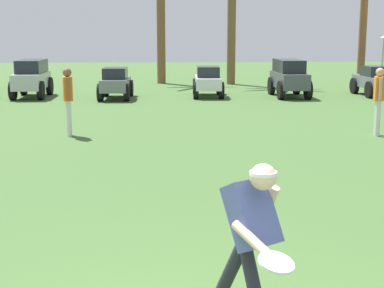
{
  "coord_description": "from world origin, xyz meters",
  "views": [
    {
      "loc": [
        -0.36,
        -3.81,
        2.42
      ],
      "look_at": [
        0.1,
        3.95,
        0.9
      ],
      "focal_mm": 55.0,
      "sensor_mm": 36.0,
      "label": 1
    }
  ],
  "objects_px": {
    "parked_car_slot_b": "(116,83)",
    "parked_car_slot_d": "(289,77)",
    "frisbee_thrower": "(251,234)",
    "parked_car_slot_e": "(374,80)",
    "parked_car_slot_a": "(32,77)",
    "parked_car_slot_c": "(208,81)",
    "palm_tree_far_right": "(364,6)",
    "teammate_near_sideline": "(379,95)",
    "palm_tree_left_of_centre": "(161,14)",
    "teammate_midfield": "(68,95)",
    "frisbee_in_flight": "(276,263)"
  },
  "relations": [
    {
      "from": "parked_car_slot_b",
      "to": "parked_car_slot_d",
      "type": "distance_m",
      "value": 6.25
    },
    {
      "from": "frisbee_thrower",
      "to": "parked_car_slot_e",
      "type": "xyz_separation_m",
      "value": [
        7.23,
        16.76,
        -0.23
      ]
    },
    {
      "from": "parked_car_slot_a",
      "to": "parked_car_slot_d",
      "type": "relative_size",
      "value": 1.0
    },
    {
      "from": "frisbee_thrower",
      "to": "parked_car_slot_d",
      "type": "height_order",
      "value": "frisbee_thrower"
    },
    {
      "from": "parked_car_slot_c",
      "to": "palm_tree_far_right",
      "type": "bearing_deg",
      "value": 31.33
    },
    {
      "from": "teammate_near_sideline",
      "to": "parked_car_slot_d",
      "type": "height_order",
      "value": "teammate_near_sideline"
    },
    {
      "from": "palm_tree_left_of_centre",
      "to": "teammate_near_sideline",
      "type": "bearing_deg",
      "value": -70.35
    },
    {
      "from": "frisbee_thrower",
      "to": "parked_car_slot_a",
      "type": "height_order",
      "value": "frisbee_thrower"
    },
    {
      "from": "parked_car_slot_b",
      "to": "parked_car_slot_e",
      "type": "height_order",
      "value": "same"
    },
    {
      "from": "parked_car_slot_a",
      "to": "parked_car_slot_d",
      "type": "distance_m",
      "value": 9.3
    },
    {
      "from": "parked_car_slot_e",
      "to": "palm_tree_left_of_centre",
      "type": "bearing_deg",
      "value": 144.56
    },
    {
      "from": "teammate_near_sideline",
      "to": "parked_car_slot_a",
      "type": "bearing_deg",
      "value": 138.83
    },
    {
      "from": "teammate_midfield",
      "to": "parked_car_slot_c",
      "type": "relative_size",
      "value": 0.7
    },
    {
      "from": "teammate_midfield",
      "to": "palm_tree_left_of_centre",
      "type": "relative_size",
      "value": 0.3
    },
    {
      "from": "frisbee_in_flight",
      "to": "parked_car_slot_a",
      "type": "xyz_separation_m",
      "value": [
        -5.37,
        17.55,
        -0.04
      ]
    },
    {
      "from": "teammate_midfield",
      "to": "frisbee_thrower",
      "type": "bearing_deg",
      "value": -72.82
    },
    {
      "from": "parked_car_slot_a",
      "to": "parked_car_slot_c",
      "type": "height_order",
      "value": "parked_car_slot_a"
    },
    {
      "from": "teammate_midfield",
      "to": "parked_car_slot_a",
      "type": "height_order",
      "value": "teammate_midfield"
    },
    {
      "from": "teammate_near_sideline",
      "to": "palm_tree_left_of_centre",
      "type": "bearing_deg",
      "value": 109.65
    },
    {
      "from": "parked_car_slot_e",
      "to": "teammate_near_sideline",
      "type": "bearing_deg",
      "value": -109.79
    },
    {
      "from": "frisbee_in_flight",
      "to": "parked_car_slot_e",
      "type": "distance_m",
      "value": 18.7
    },
    {
      "from": "parked_car_slot_b",
      "to": "palm_tree_left_of_centre",
      "type": "xyz_separation_m",
      "value": [
        1.65,
        5.96,
        2.51
      ]
    },
    {
      "from": "teammate_near_sideline",
      "to": "parked_car_slot_c",
      "type": "distance_m",
      "value": 8.84
    },
    {
      "from": "teammate_near_sideline",
      "to": "parked_car_slot_e",
      "type": "bearing_deg",
      "value": 70.21
    },
    {
      "from": "teammate_midfield",
      "to": "frisbee_in_flight",
      "type": "bearing_deg",
      "value": -73.15
    },
    {
      "from": "palm_tree_left_of_centre",
      "to": "palm_tree_far_right",
      "type": "height_order",
      "value": "palm_tree_far_right"
    },
    {
      "from": "parked_car_slot_d",
      "to": "palm_tree_far_right",
      "type": "distance_m",
      "value": 6.78
    },
    {
      "from": "teammate_near_sideline",
      "to": "parked_car_slot_d",
      "type": "relative_size",
      "value": 0.65
    },
    {
      "from": "palm_tree_left_of_centre",
      "to": "parked_car_slot_a",
      "type": "bearing_deg",
      "value": -131.6
    },
    {
      "from": "frisbee_in_flight",
      "to": "parked_car_slot_a",
      "type": "height_order",
      "value": "parked_car_slot_a"
    },
    {
      "from": "frisbee_thrower",
      "to": "teammate_near_sideline",
      "type": "distance_m",
      "value": 9.66
    },
    {
      "from": "frisbee_in_flight",
      "to": "frisbee_thrower",
      "type": "bearing_deg",
      "value": 101.07
    },
    {
      "from": "frisbee_thrower",
      "to": "parked_car_slot_a",
      "type": "relative_size",
      "value": 0.58
    },
    {
      "from": "parked_car_slot_e",
      "to": "palm_tree_far_right",
      "type": "height_order",
      "value": "palm_tree_far_right"
    },
    {
      "from": "frisbee_thrower",
      "to": "parked_car_slot_a",
      "type": "distance_m",
      "value": 17.82
    },
    {
      "from": "teammate_near_sideline",
      "to": "palm_tree_left_of_centre",
      "type": "height_order",
      "value": "palm_tree_left_of_centre"
    },
    {
      "from": "teammate_near_sideline",
      "to": "teammate_midfield",
      "type": "distance_m",
      "value": 7.11
    },
    {
      "from": "teammate_midfield",
      "to": "parked_car_slot_e",
      "type": "distance_m",
      "value": 12.67
    },
    {
      "from": "frisbee_in_flight",
      "to": "palm_tree_far_right",
      "type": "bearing_deg",
      "value": 69.46
    },
    {
      "from": "parked_car_slot_c",
      "to": "parked_car_slot_d",
      "type": "relative_size",
      "value": 0.93
    },
    {
      "from": "frisbee_thrower",
      "to": "frisbee_in_flight",
      "type": "bearing_deg",
      "value": -78.93
    },
    {
      "from": "teammate_near_sideline",
      "to": "parked_car_slot_b",
      "type": "xyz_separation_m",
      "value": [
        -6.53,
        7.71,
        -0.38
      ]
    },
    {
      "from": "parked_car_slot_b",
      "to": "parked_car_slot_e",
      "type": "distance_m",
      "value": 9.46
    },
    {
      "from": "frisbee_thrower",
      "to": "frisbee_in_flight",
      "type": "distance_m",
      "value": 0.54
    },
    {
      "from": "parked_car_slot_c",
      "to": "palm_tree_left_of_centre",
      "type": "xyz_separation_m",
      "value": [
        -1.66,
        5.46,
        2.51
      ]
    },
    {
      "from": "parked_car_slot_b",
      "to": "palm_tree_far_right",
      "type": "xyz_separation_m",
      "value": [
        10.47,
        4.86,
        2.82
      ]
    },
    {
      "from": "parked_car_slot_c",
      "to": "frisbee_thrower",
      "type": "bearing_deg",
      "value": -93.69
    },
    {
      "from": "frisbee_in_flight",
      "to": "parked_car_slot_c",
      "type": "bearing_deg",
      "value": 86.76
    },
    {
      "from": "parked_car_slot_a",
      "to": "palm_tree_far_right",
      "type": "relative_size",
      "value": 0.43
    },
    {
      "from": "parked_car_slot_a",
      "to": "palm_tree_left_of_centre",
      "type": "relative_size",
      "value": 0.46
    }
  ]
}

